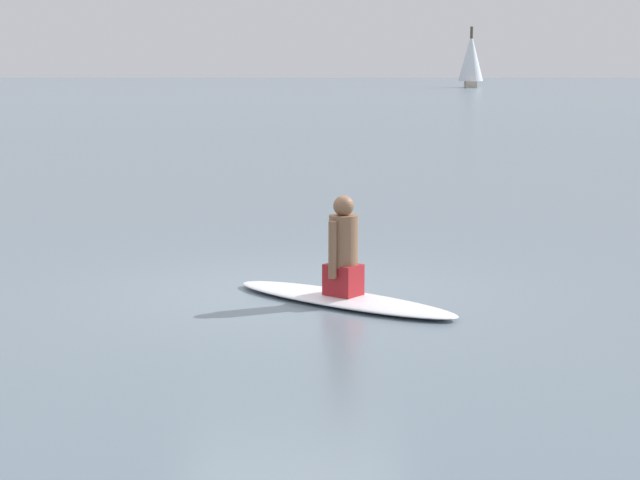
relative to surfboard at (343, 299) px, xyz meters
The scene contains 4 objects.
ground_plane 0.74m from the surfboard, 52.14° to the left, with size 400.00×400.00×0.00m, color slate.
surfboard is the anchor object (origin of this frame).
person_paddler 0.52m from the surfboard, 63.43° to the left, with size 0.43×0.45×1.06m.
sailboat_near_right 109.96m from the surfboard, ahead, with size 3.97×2.83×6.64m.
Camera 1 is at (-11.50, -0.82, 2.49)m, focal length 59.99 mm.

